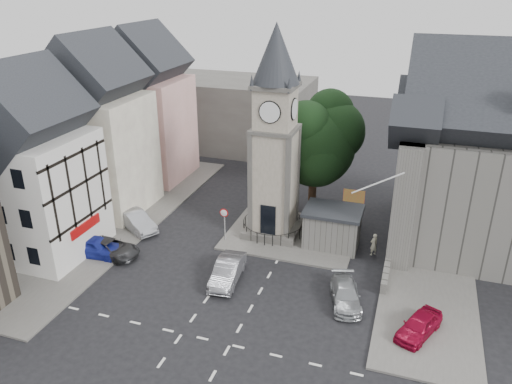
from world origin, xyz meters
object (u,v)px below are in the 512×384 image
(car_west_blue, at_px, (95,246))
(stone_shelter, at_px, (332,227))
(clock_tower, at_px, (275,136))
(car_east_red, at_px, (419,326))
(pedestrian, at_px, (374,244))

(car_west_blue, bearing_deg, stone_shelter, -71.46)
(clock_tower, xyz_separation_m, stone_shelter, (4.80, -0.49, -6.57))
(car_west_blue, xyz_separation_m, car_east_red, (23.00, -1.61, -0.14))
(clock_tower, bearing_deg, car_west_blue, -146.61)
(clock_tower, relative_size, pedestrian, 9.29)
(car_west_blue, xyz_separation_m, pedestrian, (19.50, 6.68, 0.10))
(stone_shelter, bearing_deg, clock_tower, 174.16)
(car_east_red, bearing_deg, car_west_blue, -159.42)
(clock_tower, xyz_separation_m, pedestrian, (8.00, -0.90, -7.25))
(car_east_red, relative_size, pedestrian, 2.15)
(clock_tower, bearing_deg, pedestrian, -6.40)
(stone_shelter, relative_size, pedestrian, 2.46)
(car_west_blue, bearing_deg, car_east_red, -98.98)
(car_west_blue, relative_size, car_east_red, 1.21)
(clock_tower, xyz_separation_m, car_east_red, (11.50, -9.19, -7.48))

